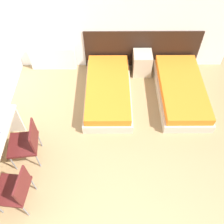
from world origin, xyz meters
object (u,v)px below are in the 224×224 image
object	(u,v)px
nightstand	(142,63)
chair_near_notebook	(15,189)
bed_near_window	(108,91)
chair_near_laptop	(26,142)
bed_near_door	(181,90)

from	to	relation	value
nightstand	chair_near_notebook	world-z (taller)	chair_near_notebook
nightstand	chair_near_notebook	xyz separation A→B (m)	(-2.13, -3.05, 0.23)
bed_near_window	chair_near_laptop	bearing A→B (deg)	-132.55
bed_near_door	chair_near_notebook	distance (m)	3.71
bed_near_window	chair_near_notebook	distance (m)	2.66
nightstand	bed_near_window	bearing A→B (deg)	-135.19
bed_near_window	chair_near_laptop	distance (m)	2.02
nightstand	bed_near_door	bearing A→B (deg)	-44.81
chair_near_laptop	nightstand	bearing A→B (deg)	40.07
bed_near_window	chair_near_notebook	bearing A→B (deg)	-120.74
bed_near_door	chair_near_notebook	bearing A→B (deg)	-142.02
bed_near_door	nightstand	distance (m)	1.10
bed_near_window	chair_near_laptop	size ratio (longest dim) A/B	2.26
bed_near_door	nightstand	bearing A→B (deg)	135.19
chair_near_laptop	chair_near_notebook	size ratio (longest dim) A/B	1.00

